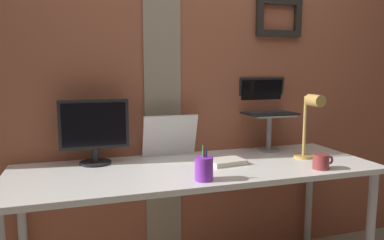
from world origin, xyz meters
The scene contains 10 objects.
brick_wall_back centered at (0.00, 0.43, 1.20)m, with size 3.68×0.16×2.40m.
desk centered at (-0.09, 0.02, 0.68)m, with size 2.04×0.71×0.75m.
monitor centered at (-0.63, 0.25, 0.96)m, with size 0.39×0.18×0.37m.
laptop_stand centered at (0.49, 0.25, 0.92)m, with size 0.28×0.22×0.25m.
laptop centered at (0.49, 0.31, 1.07)m, with size 0.34×0.25×0.24m.
whiteboard_panel centered at (-0.18, 0.29, 0.88)m, with size 0.34×0.02×0.27m, color white.
desk_lamp centered at (0.60, -0.04, 1.00)m, with size 0.12×0.20×0.40m.
pen_cup centered at (-0.14, -0.24, 0.81)m, with size 0.09×0.09×0.18m.
coffee_mug centered at (0.54, -0.24, 0.79)m, with size 0.12×0.09×0.08m.
paper_clutter_stack centered at (0.09, 0.02, 0.77)m, with size 0.20×0.14×0.03m, color silver.
Camera 1 is at (-0.71, -1.86, 1.29)m, focal length 33.86 mm.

